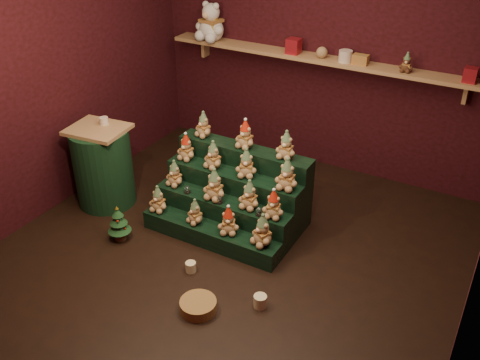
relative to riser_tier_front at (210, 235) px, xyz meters
The scene contains 40 objects.
ground 0.26m from the riser_tier_front, ahead, with size 4.00×4.00×0.00m, color black.
back_wall 2.45m from the riser_tier_front, 83.28° to the left, with size 4.00×0.10×2.80m, color black.
front_wall 2.44m from the riser_tier_front, 83.26° to the right, with size 4.00×0.10×2.80m, color black.
left_wall 2.23m from the riser_tier_front, behind, with size 0.10×4.00×2.80m, color black.
back_shelf 2.24m from the riser_tier_front, 82.65° to the left, with size 3.60×0.26×0.24m.
riser_tier_front is the anchor object (origin of this frame).
riser_tier_midfront 0.24m from the riser_tier_front, 90.00° to the left, with size 1.40×0.22×0.36m, color black.
riser_tier_midback 0.48m from the riser_tier_front, 90.00° to the left, with size 1.40×0.22×0.54m, color black.
riser_tier_back 0.71m from the riser_tier_front, 90.00° to the left, with size 1.40×0.22×0.72m, color black.
teddy_0 0.62m from the riser_tier_front, behind, with size 0.19×0.17×0.26m, color tan, non-canonical shape.
teddy_1 0.27m from the riser_tier_front, behind, with size 0.18×0.16×0.25m, color tan, non-canonical shape.
teddy_2 0.30m from the riser_tier_front, ahead, with size 0.20×0.18×0.27m, color tan, non-canonical shape.
teddy_3 0.59m from the riser_tier_front, ahead, with size 0.22×0.20×0.31m, color tan, non-canonical shape.
teddy_4 0.71m from the riser_tier_front, 156.98° to the left, with size 0.19×0.17×0.26m, color tan, non-canonical shape.
teddy_5 0.48m from the riser_tier_front, 108.23° to the left, with size 0.22×0.20×0.31m, color tan, non-canonical shape.
teddy_6 0.55m from the riser_tier_front, 38.34° to the left, with size 0.20×0.18×0.28m, color tan, non-canonical shape.
teddy_7 0.71m from the riser_tier_front, 20.36° to the left, with size 0.20×0.18×0.27m, color tan, non-canonical shape.
teddy_8 0.92m from the riser_tier_front, 140.22° to the left, with size 0.19×0.17×0.27m, color tan, non-canonical shape.
teddy_9 0.77m from the riser_tier_front, 116.74° to the left, with size 0.20×0.18×0.28m, color tan, non-canonical shape.
teddy_10 0.76m from the riser_tier_front, 73.51° to the left, with size 0.20×0.18×0.28m, color tan, non-canonical shape.
teddy_11 0.93m from the riser_tier_front, 37.66° to the left, with size 0.22×0.19×0.30m, color tan, non-canonical shape.
teddy_12 1.12m from the riser_tier_front, 125.27° to the left, with size 0.19×0.17×0.26m, color tan, non-canonical shape.
teddy_13 1.02m from the riser_tier_front, 89.29° to the left, with size 0.20×0.18×0.28m, color tan, non-canonical shape.
teddy_14 1.10m from the riser_tier_front, 56.22° to the left, with size 0.19×0.17×0.27m, color tan, non-canonical shape.
snow_globe_a 0.49m from the riser_tier_front, 155.43° to the left, with size 0.06×0.06×0.08m.
snow_globe_b 0.35m from the riser_tier_front, 85.94° to the left, with size 0.06×0.06×0.09m.
snow_globe_c 0.55m from the riser_tier_front, 20.51° to the left, with size 0.06×0.06×0.08m.
side_table 1.38m from the riser_tier_front, behind, with size 0.61×0.60×0.86m.
table_ornament 1.57m from the riser_tier_front, behind, with size 0.09×0.09×0.07m, color beige.
mini_christmas_tree 0.87m from the riser_tier_front, 154.64° to the right, with size 0.22×0.22×0.37m.
mug_left 0.44m from the riser_tier_front, 80.79° to the right, with size 0.09×0.09×0.09m, color beige.
mug_right 0.96m from the riser_tier_front, 32.89° to the right, with size 0.11×0.11×0.11m, color beige.
wicker_basket 0.89m from the riser_tier_front, 63.97° to the right, with size 0.30×0.30×0.09m, color olive.
white_bear 2.62m from the riser_tier_front, 120.83° to the left, with size 0.39×0.35×0.55m, color silver, non-canonical shape.
brown_bear 2.55m from the riser_tier_front, 57.90° to the left, with size 0.14×0.12×0.19m, color #4E2F1A, non-canonical shape.
gift_tin_red_a 2.27m from the riser_tier_front, 91.82° to the left, with size 0.14×0.14×0.16m, color maroon.
gift_tin_cream 2.32m from the riser_tier_front, 74.10° to the left, with size 0.14×0.14×0.12m, color beige.
gift_tin_red_b 2.86m from the riser_tier_front, 46.60° to the left, with size 0.12×0.12×0.14m, color maroon.
shelf_plush_ball 2.27m from the riser_tier_front, 81.78° to the left, with size 0.12×0.12×0.12m, color tan.
scarf_gift_box 2.36m from the riser_tier_front, 69.58° to the left, with size 0.16×0.10×0.10m, color #D6541E.
Camera 1 is at (2.00, -3.39, 3.08)m, focal length 40.00 mm.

